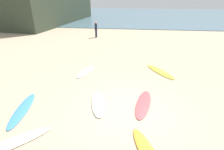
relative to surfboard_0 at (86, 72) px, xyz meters
name	(u,v)px	position (x,y,z in m)	size (l,w,h in m)	color
ground_plane	(129,110)	(2.80, -3.57, -0.03)	(120.00, 120.00, 0.00)	tan
ocean_water	(134,15)	(2.80, 35.07, 0.01)	(120.00, 40.00, 0.08)	slate
surfboard_0	(86,72)	(0.00, 0.00, 0.00)	(0.58, 1.96, 0.06)	white
surfboard_1	(98,103)	(1.44, -3.28, 0.01)	(0.59, 2.08, 0.08)	silver
surfboard_2	(160,72)	(4.62, 0.58, 0.00)	(0.59, 2.47, 0.07)	yellow
surfboard_3	(10,144)	(-0.93, -5.86, 0.00)	(0.54, 2.59, 0.07)	#F9EACE
surfboard_4	(22,109)	(-1.62, -4.12, 0.00)	(0.51, 2.48, 0.07)	#4390DB
surfboard_6	(143,104)	(3.42, -3.07, 0.00)	(0.59, 2.27, 0.07)	#DD4C50
beachgoer_near	(96,29)	(-1.33, 9.56, 0.95)	(0.33, 0.34, 1.76)	#191E33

